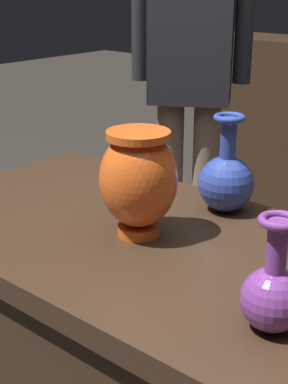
{
  "coord_description": "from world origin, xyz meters",
  "views": [
    {
      "loc": [
        0.74,
        -0.87,
        1.33
      ],
      "look_at": [
        -0.01,
        -0.0,
        0.9
      ],
      "focal_mm": 54.51,
      "sensor_mm": 36.0,
      "label": 1
    }
  ],
  "objects_px": {
    "vase_left_accent": "(226,179)",
    "visitor_near_left": "(191,60)",
    "vase_centerpiece": "(138,179)",
    "vase_tall_behind": "(273,292)"
  },
  "relations": [
    {
      "from": "visitor_near_left",
      "to": "vase_centerpiece",
      "type": "bearing_deg",
      "value": 91.07
    },
    {
      "from": "vase_centerpiece",
      "to": "vase_tall_behind",
      "type": "height_order",
      "value": "vase_centerpiece"
    },
    {
      "from": "vase_centerpiece",
      "to": "visitor_near_left",
      "type": "relative_size",
      "value": 0.13
    },
    {
      "from": "vase_centerpiece",
      "to": "vase_tall_behind",
      "type": "relative_size",
      "value": 1.2
    },
    {
      "from": "vase_tall_behind",
      "to": "visitor_near_left",
      "type": "relative_size",
      "value": 0.11
    },
    {
      "from": "vase_left_accent",
      "to": "visitor_near_left",
      "type": "height_order",
      "value": "visitor_near_left"
    },
    {
      "from": "vase_left_accent",
      "to": "visitor_near_left",
      "type": "xyz_separation_m",
      "value": [
        -0.68,
        0.77,
        0.14
      ]
    },
    {
      "from": "vase_left_accent",
      "to": "visitor_near_left",
      "type": "distance_m",
      "value": 1.03
    },
    {
      "from": "vase_tall_behind",
      "to": "vase_left_accent",
      "type": "bearing_deg",
      "value": 131.65
    },
    {
      "from": "vase_centerpiece",
      "to": "vase_tall_behind",
      "type": "distance_m",
      "value": 0.42
    }
  ]
}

